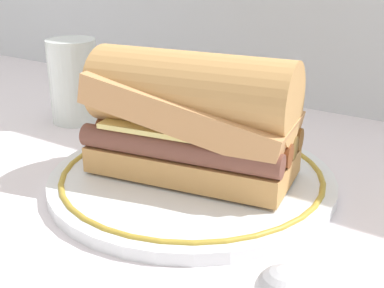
{
  "coord_description": "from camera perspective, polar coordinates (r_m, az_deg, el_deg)",
  "views": [
    {
      "loc": [
        0.29,
        -0.39,
        0.23
      ],
      "look_at": [
        0.02,
        0.01,
        0.04
      ],
      "focal_mm": 47.79,
      "sensor_mm": 36.0,
      "label": 1
    }
  ],
  "objects": [
    {
      "name": "ground_plane",
      "position": [
        0.54,
        -2.66,
        -4.23
      ],
      "size": [
        1.5,
        1.5,
        0.0
      ],
      "primitive_type": "plane",
      "color": "silver"
    },
    {
      "name": "plate",
      "position": [
        0.53,
        0.0,
        -3.75
      ],
      "size": [
        0.29,
        0.29,
        0.01
      ],
      "color": "white",
      "rests_on": "ground_plane"
    },
    {
      "name": "sausage_sandwich",
      "position": [
        0.5,
        -0.0,
        3.24
      ],
      "size": [
        0.22,
        0.13,
        0.12
      ],
      "rotation": [
        0.0,
        0.0,
        0.17
      ],
      "color": "tan",
      "rests_on": "plate"
    },
    {
      "name": "drinking_glass",
      "position": [
        0.73,
        -13.0,
        6.28
      ],
      "size": [
        0.07,
        0.07,
        0.11
      ],
      "color": "silver",
      "rests_on": "ground_plane"
    }
  ]
}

